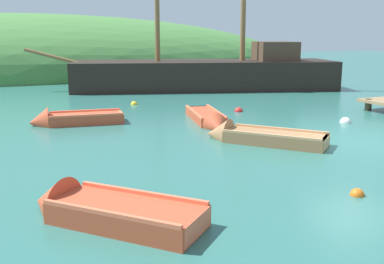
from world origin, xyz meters
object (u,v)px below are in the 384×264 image
rowboat_center (71,121)px  buoy_orange (357,195)px  rowboat_portside (209,120)px  buoy_red (239,112)px  rowboat_outer_right (102,213)px  buoy_yellow (134,105)px  sailing_ship (207,79)px  rowboat_far (256,138)px  buoy_white (345,123)px

rowboat_center → buoy_orange: (3.99, -9.97, -0.12)m
rowboat_portside → buoy_red: rowboat_portside is taller
rowboat_outer_right → buoy_yellow: bearing=-60.9°
buoy_yellow → buoy_orange: size_ratio=1.10×
rowboat_outer_right → rowboat_center: size_ratio=0.94×
rowboat_outer_right → buoy_red: bearing=-83.0°
sailing_ship → buoy_yellow: bearing=54.0°
rowboat_outer_right → rowboat_center: 9.12m
rowboat_outer_right → rowboat_portside: size_ratio=0.82×
buoy_red → rowboat_outer_right: bearing=-131.7°
rowboat_far → sailing_ship: bearing=-59.6°
rowboat_portside → buoy_yellow: (-1.20, 5.37, -0.09)m
sailing_ship → buoy_yellow: 7.21m
rowboat_outer_right → rowboat_far: bearing=-96.7°
buoy_orange → rowboat_center: bearing=111.8°
rowboat_outer_right → rowboat_far: (5.64, 3.90, -0.02)m
sailing_ship → rowboat_outer_right: 19.72m
rowboat_center → buoy_red: (6.92, -0.15, -0.12)m
rowboat_center → rowboat_far: bearing=140.0°
buoy_orange → buoy_red: 10.24m
rowboat_outer_right → rowboat_portside: bearing=-79.5°
rowboat_outer_right → rowboat_portside: rowboat_outer_right is taller
buoy_white → rowboat_portside: bearing=155.7°
rowboat_far → rowboat_portside: bearing=-40.4°
buoy_orange → rowboat_portside: bearing=85.3°
buoy_yellow → buoy_white: 9.45m
buoy_red → sailing_ship: bearing=73.2°
rowboat_outer_right → buoy_yellow: rowboat_outer_right is taller
rowboat_center → buoy_white: size_ratio=8.27×
sailing_ship → buoy_red: size_ratio=48.14×
rowboat_center → rowboat_portside: 5.01m
buoy_white → rowboat_far: bearing=-164.9°
rowboat_portside → rowboat_far: bearing=12.5°
rowboat_portside → buoy_orange: size_ratio=13.55×
rowboat_portside → buoy_yellow: 5.50m
buoy_orange → buoy_red: (2.92, 9.82, 0.00)m
buoy_yellow → buoy_white: (5.81, -7.45, 0.00)m
rowboat_center → rowboat_portside: bearing=166.7°
rowboat_portside → buoy_white: rowboat_portside is taller
buoy_yellow → buoy_red: (3.45, -3.69, 0.00)m
rowboat_outer_right → buoy_red: (7.93, 8.91, -0.13)m
sailing_ship → rowboat_far: (-4.68, -12.90, -0.49)m
sailing_ship → rowboat_outer_right: (-10.31, -16.80, -0.48)m
buoy_yellow → buoy_orange: 13.52m
rowboat_far → buoy_white: size_ratio=8.52×
buoy_red → buoy_white: bearing=-57.9°
rowboat_portside → buoy_red: (2.25, 1.68, -0.09)m
rowboat_far → buoy_orange: (-0.63, -4.80, -0.12)m
sailing_ship → rowboat_portside: (-4.63, -9.57, -0.52)m
sailing_ship → rowboat_far: sailing_ship is taller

